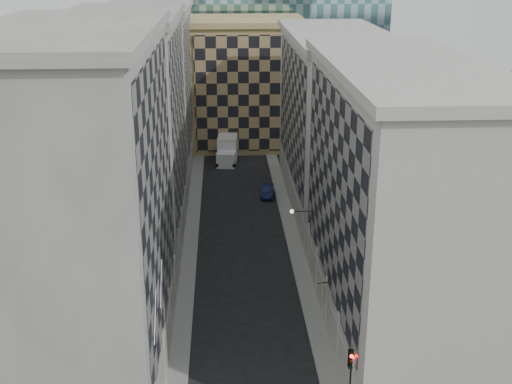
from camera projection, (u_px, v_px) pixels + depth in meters
name	position (u px, v px, depth m)	size (l,w,h in m)	color
sidewalk_west	(190.00, 247.00, 63.99)	(1.50, 100.00, 0.15)	gray
sidewalk_east	(295.00, 245.00, 64.52)	(1.50, 100.00, 0.15)	gray
bldg_left_a	(85.00, 211.00, 41.82)	(10.80, 22.80, 23.70)	gray
bldg_left_b	(130.00, 131.00, 62.58)	(10.80, 22.80, 22.70)	gray
bldg_left_c	(152.00, 91.00, 83.34)	(10.80, 22.80, 21.70)	gray
bldg_right_a	(396.00, 204.00, 47.20)	(10.80, 26.80, 20.70)	#BCB7AC
bldg_right_b	(334.00, 121.00, 72.62)	(10.80, 28.80, 19.70)	#BCB7AC
tan_block	(247.00, 82.00, 96.54)	(16.80, 14.80, 18.80)	tan
flagpoles_left	(158.00, 300.00, 38.73)	(0.10, 6.33, 2.33)	gray
bracket_lamp	(294.00, 211.00, 56.73)	(1.98, 0.36, 0.36)	black
traffic_light	(351.00, 369.00, 39.77)	(0.56, 0.56, 4.59)	black
box_truck	(227.00, 151.00, 90.20)	(3.19, 6.67, 3.55)	white
dark_car	(267.00, 191.00, 77.56)	(1.42, 4.07, 1.34)	#0F183A
shop_sign	(321.00, 288.00, 48.62)	(0.90, 0.79, 0.88)	black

